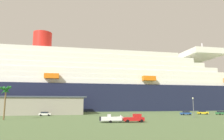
{
  "coord_description": "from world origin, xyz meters",
  "views": [
    {
      "loc": [
        -13.16,
        -66.32,
        5.21
      ],
      "look_at": [
        5.12,
        39.26,
        22.04
      ],
      "focal_mm": 33.26,
      "sensor_mm": 36.0,
      "label": 1
    }
  ],
  "objects_px": {
    "cruise_ship": "(101,86)",
    "palm_tree": "(6,92)",
    "parked_car_white_van": "(45,114)",
    "parked_car_green_wagon": "(221,113)",
    "pickup_truck": "(134,118)",
    "small_boat_on_trailer": "(114,119)",
    "parked_car_blue_suv": "(186,113)",
    "street_lamp": "(193,104)",
    "parked_car_yellow_taxi": "(203,112)"
  },
  "relations": [
    {
      "from": "cruise_ship",
      "to": "palm_tree",
      "type": "relative_size",
      "value": 27.97
    },
    {
      "from": "cruise_ship",
      "to": "pickup_truck",
      "type": "bearing_deg",
      "value": -90.38
    },
    {
      "from": "palm_tree",
      "to": "street_lamp",
      "type": "distance_m",
      "value": 62.27
    },
    {
      "from": "cruise_ship",
      "to": "parked_car_green_wagon",
      "type": "height_order",
      "value": "cruise_ship"
    },
    {
      "from": "parked_car_white_van",
      "to": "parked_car_yellow_taxi",
      "type": "xyz_separation_m",
      "value": [
        67.65,
        -1.26,
        -0.0
      ]
    },
    {
      "from": "street_lamp",
      "to": "parked_car_green_wagon",
      "type": "height_order",
      "value": "street_lamp"
    },
    {
      "from": "parked_car_white_van",
      "to": "palm_tree",
      "type": "bearing_deg",
      "value": -118.55
    },
    {
      "from": "palm_tree",
      "to": "street_lamp",
      "type": "xyz_separation_m",
      "value": [
        62.14,
        -1.6,
        -3.73
      ]
    },
    {
      "from": "street_lamp",
      "to": "parked_car_blue_suv",
      "type": "height_order",
      "value": "street_lamp"
    },
    {
      "from": "street_lamp",
      "to": "cruise_ship",
      "type": "bearing_deg",
      "value": 109.58
    },
    {
      "from": "cruise_ship",
      "to": "palm_tree",
      "type": "height_order",
      "value": "cruise_ship"
    },
    {
      "from": "pickup_truck",
      "to": "small_boat_on_trailer",
      "type": "xyz_separation_m",
      "value": [
        -5.51,
        0.26,
        -0.08
      ]
    },
    {
      "from": "cruise_ship",
      "to": "parked_car_white_van",
      "type": "bearing_deg",
      "value": -119.45
    },
    {
      "from": "parked_car_yellow_taxi",
      "to": "parked_car_blue_suv",
      "type": "height_order",
      "value": "same"
    },
    {
      "from": "small_boat_on_trailer",
      "to": "street_lamp",
      "type": "height_order",
      "value": "street_lamp"
    },
    {
      "from": "pickup_truck",
      "to": "small_boat_on_trailer",
      "type": "bearing_deg",
      "value": 177.25
    },
    {
      "from": "street_lamp",
      "to": "parked_car_blue_suv",
      "type": "xyz_separation_m",
      "value": [
        5.26,
        14.84,
        -3.8
      ]
    },
    {
      "from": "parked_car_green_wagon",
      "to": "parked_car_white_van",
      "type": "bearing_deg",
      "value": 175.96
    },
    {
      "from": "cruise_ship",
      "to": "parked_car_blue_suv",
      "type": "bearing_deg",
      "value": -61.16
    },
    {
      "from": "street_lamp",
      "to": "parked_car_green_wagon",
      "type": "bearing_deg",
      "value": 33.59
    },
    {
      "from": "palm_tree",
      "to": "parked_car_white_van",
      "type": "height_order",
      "value": "palm_tree"
    },
    {
      "from": "parked_car_white_van",
      "to": "parked_car_blue_suv",
      "type": "xyz_separation_m",
      "value": [
        57.75,
        -4.51,
        -0.0
      ]
    },
    {
      "from": "cruise_ship",
      "to": "parked_car_blue_suv",
      "type": "xyz_separation_m",
      "value": [
        29.76,
        -54.06,
        -14.99
      ]
    },
    {
      "from": "cruise_ship",
      "to": "parked_car_green_wagon",
      "type": "relative_size",
      "value": 65.37
    },
    {
      "from": "parked_car_white_van",
      "to": "parked_car_green_wagon",
      "type": "height_order",
      "value": "same"
    },
    {
      "from": "small_boat_on_trailer",
      "to": "street_lamp",
      "type": "distance_m",
      "value": 33.22
    },
    {
      "from": "cruise_ship",
      "to": "small_boat_on_trailer",
      "type": "relative_size",
      "value": 38.3
    },
    {
      "from": "pickup_truck",
      "to": "palm_tree",
      "type": "relative_size",
      "value": 0.55
    },
    {
      "from": "palm_tree",
      "to": "parked_car_blue_suv",
      "type": "bearing_deg",
      "value": 11.11
    },
    {
      "from": "palm_tree",
      "to": "parked_car_yellow_taxi",
      "type": "distance_m",
      "value": 79.4
    },
    {
      "from": "cruise_ship",
      "to": "parked_car_blue_suv",
      "type": "height_order",
      "value": "cruise_ship"
    },
    {
      "from": "palm_tree",
      "to": "parked_car_blue_suv",
      "type": "height_order",
      "value": "palm_tree"
    },
    {
      "from": "palm_tree",
      "to": "parked_car_white_van",
      "type": "xyz_separation_m",
      "value": [
        9.66,
        17.75,
        -7.53
      ]
    },
    {
      "from": "pickup_truck",
      "to": "parked_car_yellow_taxi",
      "type": "distance_m",
      "value": 50.68
    },
    {
      "from": "small_boat_on_trailer",
      "to": "parked_car_blue_suv",
      "type": "distance_m",
      "value": 45.06
    },
    {
      "from": "parked_car_green_wagon",
      "to": "street_lamp",
      "type": "bearing_deg",
      "value": -146.41
    },
    {
      "from": "parked_car_green_wagon",
      "to": "parked_car_blue_suv",
      "type": "height_order",
      "value": "same"
    },
    {
      "from": "palm_tree",
      "to": "pickup_truck",
      "type": "bearing_deg",
      "value": -21.17
    },
    {
      "from": "pickup_truck",
      "to": "parked_car_blue_suv",
      "type": "xyz_separation_m",
      "value": [
        30.31,
        27.6,
        -0.21
      ]
    },
    {
      "from": "parked_car_yellow_taxi",
      "to": "street_lamp",
      "type": "bearing_deg",
      "value": -129.97
    },
    {
      "from": "small_boat_on_trailer",
      "to": "parked_car_green_wagon",
      "type": "height_order",
      "value": "small_boat_on_trailer"
    },
    {
      "from": "parked_car_green_wagon",
      "to": "parked_car_yellow_taxi",
      "type": "height_order",
      "value": "same"
    },
    {
      "from": "parked_car_green_wagon",
      "to": "small_boat_on_trailer",
      "type": "bearing_deg",
      "value": -152.81
    },
    {
      "from": "small_boat_on_trailer",
      "to": "palm_tree",
      "type": "bearing_deg",
      "value": 155.95
    },
    {
      "from": "parked_car_green_wagon",
      "to": "palm_tree",
      "type": "bearing_deg",
      "value": -171.46
    },
    {
      "from": "parked_car_green_wagon",
      "to": "parked_car_yellow_taxi",
      "type": "bearing_deg",
      "value": 147.15
    },
    {
      "from": "pickup_truck",
      "to": "street_lamp",
      "type": "xyz_separation_m",
      "value": [
        25.05,
        12.76,
        3.59
      ]
    },
    {
      "from": "parked_car_yellow_taxi",
      "to": "small_boat_on_trailer",
      "type": "bearing_deg",
      "value": -146.22
    },
    {
      "from": "palm_tree",
      "to": "parked_car_green_wagon",
      "type": "height_order",
      "value": "palm_tree"
    },
    {
      "from": "street_lamp",
      "to": "palm_tree",
      "type": "bearing_deg",
      "value": 178.52
    }
  ]
}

